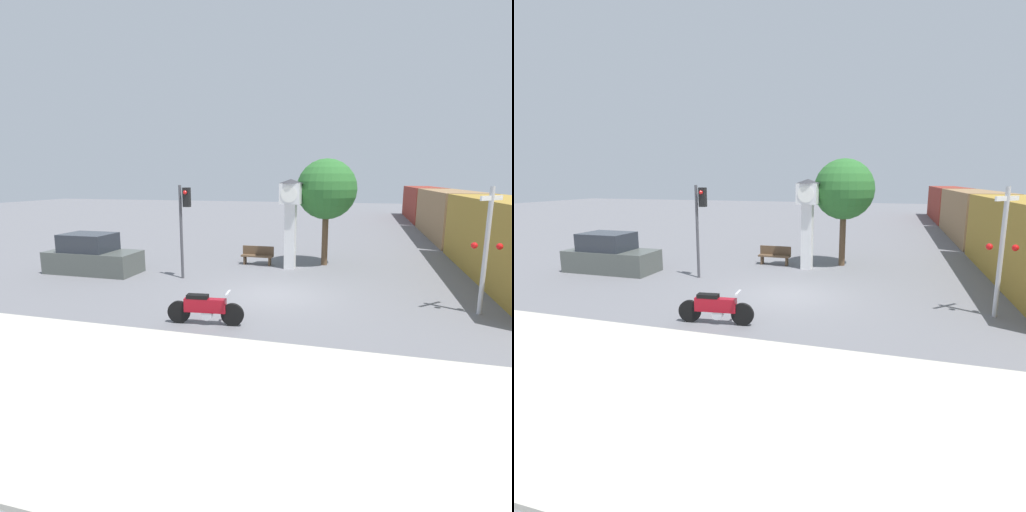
% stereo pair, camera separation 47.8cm
% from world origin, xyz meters
% --- Properties ---
extents(ground_plane, '(120.00, 120.00, 0.00)m').
position_xyz_m(ground_plane, '(0.00, 0.00, 0.00)').
color(ground_plane, slate).
extents(sidewalk_strip, '(36.00, 6.00, 0.10)m').
position_xyz_m(sidewalk_strip, '(0.00, -7.51, 0.05)').
color(sidewalk_strip, '#BCB7A8').
rests_on(sidewalk_strip, ground_plane).
extents(motorcycle, '(2.30, 0.52, 1.02)m').
position_xyz_m(motorcycle, '(-1.35, -3.51, 0.49)').
color(motorcycle, black).
rests_on(motorcycle, ground_plane).
extents(clock_tower, '(1.14, 1.14, 4.23)m').
position_xyz_m(clock_tower, '(-0.28, 4.57, 2.82)').
color(clock_tower, white).
rests_on(clock_tower, ground_plane).
extents(freight_train, '(2.80, 40.10, 3.40)m').
position_xyz_m(freight_train, '(9.04, 18.06, 1.70)').
color(freight_train, olive).
rests_on(freight_train, ground_plane).
extents(traffic_light, '(0.50, 0.35, 3.98)m').
position_xyz_m(traffic_light, '(-4.26, 1.46, 2.75)').
color(traffic_light, '#47474C').
rests_on(traffic_light, ground_plane).
extents(railroad_crossing_signal, '(0.90, 0.82, 4.01)m').
position_xyz_m(railroad_crossing_signal, '(6.73, -0.42, 2.19)').
color(railroad_crossing_signal, '#B7B7BC').
rests_on(railroad_crossing_signal, ground_plane).
extents(street_tree, '(2.91, 2.91, 5.20)m').
position_xyz_m(street_tree, '(1.24, 5.79, 3.72)').
color(street_tree, brown).
rests_on(street_tree, ground_plane).
extents(bench, '(1.60, 0.44, 0.92)m').
position_xyz_m(bench, '(-2.00, 5.02, 0.49)').
color(bench, brown).
rests_on(bench, ground_plane).
extents(parked_car, '(4.20, 1.81, 1.80)m').
position_xyz_m(parked_car, '(-8.86, 1.39, 0.75)').
color(parked_car, '#4C514C').
rests_on(parked_car, ground_plane).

